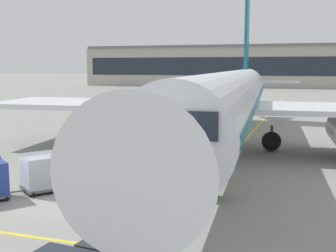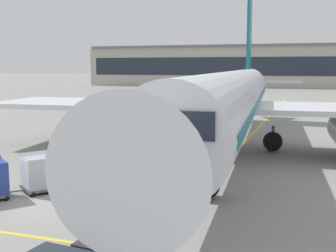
# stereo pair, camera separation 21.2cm
# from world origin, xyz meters

# --- Properties ---
(ground_plane) EXTENTS (600.00, 600.00, 0.00)m
(ground_plane) POSITION_xyz_m (0.00, 0.00, 0.00)
(ground_plane) COLOR gray
(parked_airplane) EXTENTS (36.03, 46.10, 15.34)m
(parked_airplane) POSITION_xyz_m (5.39, 14.64, 3.73)
(parked_airplane) COLOR silver
(parked_airplane) RESTS_ON ground
(belt_loader) EXTENTS (4.29, 4.68, 3.42)m
(belt_loader) POSITION_xyz_m (0.95, 4.37, 0.92)
(belt_loader) COLOR gold
(belt_loader) RESTS_ON ground
(baggage_cart_lead) EXTENTS (2.48, 2.66, 1.91)m
(baggage_cart_lead) POSITION_xyz_m (-1.57, 1.85, 1.00)
(baggage_cart_lead) COLOR #515156
(baggage_cart_lead) RESTS_ON ground
(ground_crew_by_loader) EXTENTS (0.51, 0.39, 1.74)m
(ground_crew_by_loader) POSITION_xyz_m (1.27, 1.01, 1.00)
(ground_crew_by_loader) COLOR #514C42
(ground_crew_by_loader) RESTS_ON ground
(ground_crew_by_carts) EXTENTS (0.44, 0.43, 1.74)m
(ground_crew_by_carts) POSITION_xyz_m (1.19, 4.42, 1.00)
(ground_crew_by_carts) COLOR #514C42
(ground_crew_by_carts) RESTS_ON ground
(safety_cone_engine_keepout) EXTENTS (0.55, 0.55, 0.63)m
(safety_cone_engine_keepout) POSITION_xyz_m (-1.20, 10.32, 0.30)
(safety_cone_engine_keepout) COLOR black
(safety_cone_engine_keepout) RESTS_ON ground
(safety_cone_wingtip) EXTENTS (0.57, 0.57, 0.65)m
(safety_cone_wingtip) POSITION_xyz_m (-2.16, 10.74, 0.32)
(safety_cone_wingtip) COLOR black
(safety_cone_wingtip) RESTS_ON ground
(safety_cone_nose_mark) EXTENTS (0.60, 0.60, 0.68)m
(safety_cone_nose_mark) POSITION_xyz_m (-1.67, 14.84, 0.33)
(safety_cone_nose_mark) COLOR black
(safety_cone_nose_mark) RESTS_ON ground
(apron_guidance_line_lead_in) EXTENTS (0.20, 110.00, 0.01)m
(apron_guidance_line_lead_in) POSITION_xyz_m (5.79, 13.82, 0.00)
(apron_guidance_line_lead_in) COLOR yellow
(apron_guidance_line_lead_in) RESTS_ON ground
(apron_guidance_line_stop_bar) EXTENTS (12.00, 0.20, 0.01)m
(apron_guidance_line_stop_bar) POSITION_xyz_m (5.45, -3.34, 0.00)
(apron_guidance_line_stop_bar) COLOR yellow
(apron_guidance_line_stop_bar) RESTS_ON ground
(terminal_building) EXTENTS (134.57, 19.20, 12.16)m
(terminal_building) POSITION_xyz_m (10.95, 116.41, 6.02)
(terminal_building) COLOR #A8A399
(terminal_building) RESTS_ON ground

